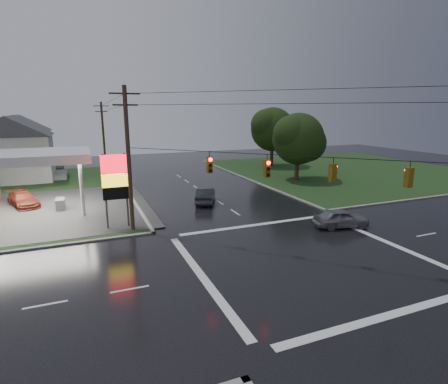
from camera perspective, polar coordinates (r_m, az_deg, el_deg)
name	(u,v)px	position (r m, az deg, el deg)	size (l,w,h in m)	color
ground	(305,257)	(23.43, 13.06, -10.30)	(120.00, 120.00, 0.00)	black
grass_ne	(346,170)	(58.89, 19.30, 3.42)	(36.00, 36.00, 0.08)	black
pylon_sign	(115,179)	(28.46, -17.36, 2.04)	(2.00, 0.35, 6.00)	#59595E
utility_pole_nw	(129,158)	(27.31, -15.31, 5.37)	(2.20, 0.32, 11.00)	#382619
utility_pole_n	(104,137)	(55.61, -19.07, 8.56)	(2.20, 0.32, 10.50)	#382619
traffic_signals	(311,157)	(21.73, 14.00, 5.60)	(26.87, 26.87, 1.47)	black
house_near	(14,148)	(54.23, -31.05, 6.18)	(11.05, 8.48, 8.60)	silver
house_far	(19,141)	(66.21, -30.44, 7.17)	(11.05, 8.48, 8.60)	silver
tree_ne_near	(299,139)	(47.83, 12.17, 8.47)	(7.99, 6.80, 8.98)	black
tree_ne_far	(273,129)	(59.53, 8.05, 10.07)	(8.46, 7.20, 9.80)	black
car_north	(205,195)	(35.70, -3.06, -0.52)	(1.66, 4.77, 1.57)	black
car_crossing	(341,218)	(29.74, 18.58, -4.06)	(1.77, 4.40, 1.50)	slate
car_pump	(23,199)	(39.44, -29.94, -1.05)	(2.04, 5.01, 1.45)	#571E13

